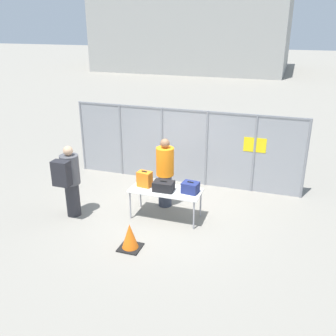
{
  "coord_description": "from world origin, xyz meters",
  "views": [
    {
      "loc": [
        2.83,
        -7.79,
        4.47
      ],
      "look_at": [
        0.06,
        0.41,
        1.05
      ],
      "focal_mm": 40.0,
      "sensor_mm": 36.0,
      "label": 1
    }
  ],
  "objects_px": {
    "utility_trailer": "(221,149)",
    "suitcase_black": "(164,186)",
    "traveler_hooded": "(69,179)",
    "traffic_cone": "(130,237)",
    "security_worker_near": "(165,172)",
    "suitcase_orange": "(145,179)",
    "inspection_table": "(166,192)",
    "suitcase_navy": "(190,188)"
  },
  "relations": [
    {
      "from": "inspection_table",
      "to": "traffic_cone",
      "type": "relative_size",
      "value": 2.95
    },
    {
      "from": "security_worker_near",
      "to": "traffic_cone",
      "type": "distance_m",
      "value": 2.21
    },
    {
      "from": "traffic_cone",
      "to": "suitcase_orange",
      "type": "bearing_deg",
      "value": 100.1
    },
    {
      "from": "traveler_hooded",
      "to": "traffic_cone",
      "type": "height_order",
      "value": "traveler_hooded"
    },
    {
      "from": "inspection_table",
      "to": "utility_trailer",
      "type": "xyz_separation_m",
      "value": [
        0.48,
        4.33,
        -0.25
      ]
    },
    {
      "from": "security_worker_near",
      "to": "utility_trailer",
      "type": "xyz_separation_m",
      "value": [
        0.7,
        3.72,
        -0.5
      ]
    },
    {
      "from": "suitcase_black",
      "to": "utility_trailer",
      "type": "bearing_deg",
      "value": 83.44
    },
    {
      "from": "security_worker_near",
      "to": "utility_trailer",
      "type": "height_order",
      "value": "security_worker_near"
    },
    {
      "from": "traffic_cone",
      "to": "suitcase_navy",
      "type": "bearing_deg",
      "value": 60.76
    },
    {
      "from": "traffic_cone",
      "to": "suitcase_black",
      "type": "bearing_deg",
      "value": 80.41
    },
    {
      "from": "suitcase_orange",
      "to": "security_worker_near",
      "type": "xyz_separation_m",
      "value": [
        0.32,
        0.57,
        0.01
      ]
    },
    {
      "from": "traveler_hooded",
      "to": "traffic_cone",
      "type": "distance_m",
      "value": 2.21
    },
    {
      "from": "suitcase_orange",
      "to": "suitcase_navy",
      "type": "xyz_separation_m",
      "value": [
        1.14,
        0.01,
        -0.06
      ]
    },
    {
      "from": "security_worker_near",
      "to": "traffic_cone",
      "type": "xyz_separation_m",
      "value": [
        -0.05,
        -2.11,
        -0.66
      ]
    },
    {
      "from": "suitcase_black",
      "to": "suitcase_navy",
      "type": "relative_size",
      "value": 1.21
    },
    {
      "from": "suitcase_black",
      "to": "inspection_table",
      "type": "bearing_deg",
      "value": 62.59
    },
    {
      "from": "inspection_table",
      "to": "traveler_hooded",
      "type": "height_order",
      "value": "traveler_hooded"
    },
    {
      "from": "inspection_table",
      "to": "traffic_cone",
      "type": "height_order",
      "value": "inspection_table"
    },
    {
      "from": "suitcase_navy",
      "to": "security_worker_near",
      "type": "relative_size",
      "value": 0.22
    },
    {
      "from": "suitcase_orange",
      "to": "suitcase_black",
      "type": "distance_m",
      "value": 0.53
    },
    {
      "from": "suitcase_orange",
      "to": "traffic_cone",
      "type": "bearing_deg",
      "value": -79.9
    },
    {
      "from": "inspection_table",
      "to": "suitcase_black",
      "type": "xyz_separation_m",
      "value": [
        -0.03,
        -0.06,
        0.17
      ]
    },
    {
      "from": "traveler_hooded",
      "to": "utility_trailer",
      "type": "xyz_separation_m",
      "value": [
        2.66,
        4.99,
        -0.55
      ]
    },
    {
      "from": "utility_trailer",
      "to": "suitcase_navy",
      "type": "bearing_deg",
      "value": -88.43
    },
    {
      "from": "suitcase_black",
      "to": "security_worker_near",
      "type": "bearing_deg",
      "value": 106.32
    },
    {
      "from": "suitcase_orange",
      "to": "security_worker_near",
      "type": "height_order",
      "value": "security_worker_near"
    },
    {
      "from": "suitcase_black",
      "to": "suitcase_navy",
      "type": "bearing_deg",
      "value": 9.54
    },
    {
      "from": "inspection_table",
      "to": "utility_trailer",
      "type": "distance_m",
      "value": 4.36
    },
    {
      "from": "inspection_table",
      "to": "suitcase_orange",
      "type": "height_order",
      "value": "suitcase_orange"
    },
    {
      "from": "traffic_cone",
      "to": "inspection_table",
      "type": "bearing_deg",
      "value": 79.68
    },
    {
      "from": "suitcase_orange",
      "to": "suitcase_black",
      "type": "xyz_separation_m",
      "value": [
        0.52,
        -0.09,
        -0.07
      ]
    },
    {
      "from": "utility_trailer",
      "to": "suitcase_black",
      "type": "bearing_deg",
      "value": -96.56
    },
    {
      "from": "suitcase_orange",
      "to": "utility_trailer",
      "type": "height_order",
      "value": "suitcase_orange"
    },
    {
      "from": "suitcase_orange",
      "to": "traveler_hooded",
      "type": "xyz_separation_m",
      "value": [
        -1.64,
        -0.69,
        0.06
      ]
    },
    {
      "from": "inspection_table",
      "to": "suitcase_orange",
      "type": "xyz_separation_m",
      "value": [
        -0.55,
        0.04,
        0.25
      ]
    },
    {
      "from": "suitcase_black",
      "to": "traffic_cone",
      "type": "height_order",
      "value": "suitcase_black"
    },
    {
      "from": "utility_trailer",
      "to": "inspection_table",
      "type": "bearing_deg",
      "value": -96.26
    },
    {
      "from": "suitcase_orange",
      "to": "suitcase_black",
      "type": "relative_size",
      "value": 0.82
    },
    {
      "from": "suitcase_navy",
      "to": "suitcase_black",
      "type": "bearing_deg",
      "value": -170.46
    },
    {
      "from": "traveler_hooded",
      "to": "traffic_cone",
      "type": "xyz_separation_m",
      "value": [
        1.91,
        -0.84,
        -0.71
      ]
    },
    {
      "from": "inspection_table",
      "to": "security_worker_near",
      "type": "xyz_separation_m",
      "value": [
        -0.22,
        0.61,
        0.25
      ]
    },
    {
      "from": "inspection_table",
      "to": "suitcase_navy",
      "type": "xyz_separation_m",
      "value": [
        0.59,
        0.05,
        0.18
      ]
    }
  ]
}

